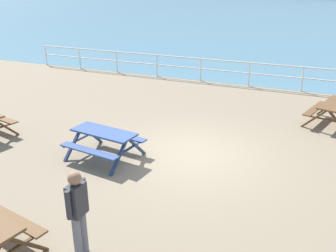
# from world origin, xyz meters

# --- Properties ---
(ground_plane) EXTENTS (30.00, 24.00, 0.20)m
(ground_plane) POSITION_xyz_m (0.00, 0.00, -0.10)
(ground_plane) COLOR gray
(sea_band) EXTENTS (142.00, 90.00, 0.01)m
(sea_band) POSITION_xyz_m (0.00, 52.75, 0.00)
(sea_band) COLOR teal
(sea_band) RESTS_ON ground
(seaward_railing) EXTENTS (23.07, 0.07, 1.08)m
(seaward_railing) POSITION_xyz_m (-0.00, 7.75, 0.76)
(seaward_railing) COLOR white
(seaward_railing) RESTS_ON ground
(picnic_table_near_right) EXTENTS (1.98, 1.74, 0.80)m
(picnic_table_near_right) POSITION_xyz_m (-2.09, -1.13, 0.58)
(picnic_table_near_right) COLOR #334C84
(picnic_table_near_right) RESTS_ON ground
(picnic_table_seaward) EXTENTS (1.92, 2.13, 0.80)m
(picnic_table_seaward) POSITION_xyz_m (3.61, 3.93, 0.58)
(picnic_table_seaward) COLOR brown
(picnic_table_seaward) RESTS_ON ground
(visitor) EXTENTS (0.23, 0.53, 1.66)m
(visitor) POSITION_xyz_m (-0.38, -4.63, 0.95)
(visitor) COLOR slate
(visitor) RESTS_ON ground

